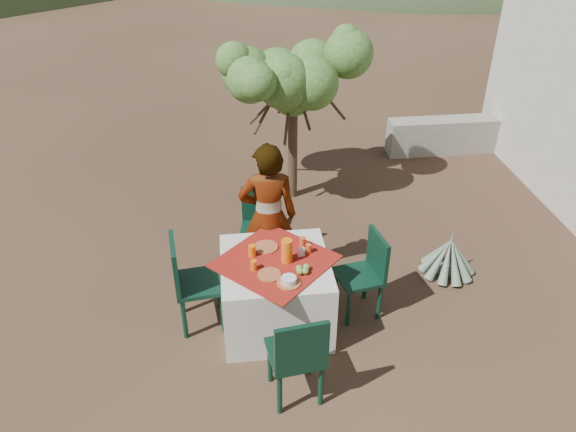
{
  "coord_description": "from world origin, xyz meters",
  "views": [
    {
      "loc": [
        -0.22,
        -4.41,
        3.91
      ],
      "look_at": [
        0.33,
        0.19,
        0.99
      ],
      "focal_mm": 35.0,
      "sensor_mm": 36.0,
      "label": 1
    }
  ],
  "objects_px": {
    "chair_far": "(259,222)",
    "shrub_tree": "(297,84)",
    "juice_pitcher": "(287,251)",
    "table": "(276,292)",
    "person": "(268,217)",
    "chair_near": "(298,355)",
    "agave": "(448,257)",
    "chair_left": "(190,279)",
    "chair_right": "(366,271)"
  },
  "relations": [
    {
      "from": "chair_near",
      "to": "chair_left",
      "type": "height_order",
      "value": "chair_left"
    },
    {
      "from": "table",
      "to": "agave",
      "type": "xyz_separation_m",
      "value": [
        1.98,
        0.56,
        -0.16
      ]
    },
    {
      "from": "chair_left",
      "to": "chair_right",
      "type": "height_order",
      "value": "chair_left"
    },
    {
      "from": "person",
      "to": "shrub_tree",
      "type": "height_order",
      "value": "shrub_tree"
    },
    {
      "from": "table",
      "to": "chair_left",
      "type": "bearing_deg",
      "value": 174.41
    },
    {
      "from": "person",
      "to": "chair_near",
      "type": "bearing_deg",
      "value": 94.87
    },
    {
      "from": "chair_far",
      "to": "person",
      "type": "xyz_separation_m",
      "value": [
        0.07,
        -0.44,
        0.34
      ]
    },
    {
      "from": "chair_right",
      "to": "agave",
      "type": "xyz_separation_m",
      "value": [
        1.07,
        0.49,
        -0.28
      ]
    },
    {
      "from": "chair_far",
      "to": "chair_near",
      "type": "distance_m",
      "value": 2.09
    },
    {
      "from": "chair_left",
      "to": "table",
      "type": "bearing_deg",
      "value": -102.31
    },
    {
      "from": "chair_right",
      "to": "person",
      "type": "bearing_deg",
      "value": -133.3
    },
    {
      "from": "table",
      "to": "chair_near",
      "type": "distance_m",
      "value": 1.0
    },
    {
      "from": "chair_right",
      "to": "agave",
      "type": "bearing_deg",
      "value": 103.72
    },
    {
      "from": "shrub_tree",
      "to": "juice_pitcher",
      "type": "bearing_deg",
      "value": -99.58
    },
    {
      "from": "table",
      "to": "juice_pitcher",
      "type": "bearing_deg",
      "value": -10.84
    },
    {
      "from": "chair_far",
      "to": "chair_right",
      "type": "bearing_deg",
      "value": -36.55
    },
    {
      "from": "chair_far",
      "to": "person",
      "type": "relative_size",
      "value": 0.53
    },
    {
      "from": "shrub_tree",
      "to": "chair_far",
      "type": "bearing_deg",
      "value": -113.02
    },
    {
      "from": "person",
      "to": "juice_pitcher",
      "type": "relative_size",
      "value": 7.07
    },
    {
      "from": "table",
      "to": "person",
      "type": "distance_m",
      "value": 0.8
    },
    {
      "from": "chair_left",
      "to": "agave",
      "type": "bearing_deg",
      "value": -86.89
    },
    {
      "from": "table",
      "to": "chair_far",
      "type": "relative_size",
      "value": 1.49
    },
    {
      "from": "chair_near",
      "to": "chair_right",
      "type": "relative_size",
      "value": 1.06
    },
    {
      "from": "person",
      "to": "shrub_tree",
      "type": "bearing_deg",
      "value": -104.35
    },
    {
      "from": "chair_near",
      "to": "agave",
      "type": "xyz_separation_m",
      "value": [
        1.9,
        1.55,
        -0.31
      ]
    },
    {
      "from": "table",
      "to": "chair_right",
      "type": "xyz_separation_m",
      "value": [
        0.91,
        0.08,
        0.12
      ]
    },
    {
      "from": "chair_far",
      "to": "agave",
      "type": "height_order",
      "value": "chair_far"
    },
    {
      "from": "table",
      "to": "chair_near",
      "type": "bearing_deg",
      "value": -85.07
    },
    {
      "from": "chair_left",
      "to": "person",
      "type": "relative_size",
      "value": 0.6
    },
    {
      "from": "chair_far",
      "to": "shrub_tree",
      "type": "relative_size",
      "value": 0.44
    },
    {
      "from": "chair_right",
      "to": "juice_pitcher",
      "type": "xyz_separation_m",
      "value": [
        -0.8,
        -0.1,
        0.38
      ]
    },
    {
      "from": "person",
      "to": "juice_pitcher",
      "type": "bearing_deg",
      "value": 101.17
    },
    {
      "from": "person",
      "to": "shrub_tree",
      "type": "relative_size",
      "value": 0.83
    },
    {
      "from": "chair_far",
      "to": "person",
      "type": "bearing_deg",
      "value": -71.37
    },
    {
      "from": "agave",
      "to": "chair_left",
      "type": "bearing_deg",
      "value": -170.17
    },
    {
      "from": "chair_near",
      "to": "juice_pitcher",
      "type": "bearing_deg",
      "value": -99.02
    },
    {
      "from": "table",
      "to": "juice_pitcher",
      "type": "xyz_separation_m",
      "value": [
        0.11,
        -0.02,
        0.5
      ]
    },
    {
      "from": "chair_near",
      "to": "person",
      "type": "relative_size",
      "value": 0.57
    },
    {
      "from": "chair_left",
      "to": "chair_right",
      "type": "distance_m",
      "value": 1.72
    },
    {
      "from": "shrub_tree",
      "to": "table",
      "type": "bearing_deg",
      "value": -102.01
    },
    {
      "from": "agave",
      "to": "table",
      "type": "bearing_deg",
      "value": -164.14
    },
    {
      "from": "chair_near",
      "to": "person",
      "type": "distance_m",
      "value": 1.68
    },
    {
      "from": "table",
      "to": "shrub_tree",
      "type": "xyz_separation_m",
      "value": [
        0.54,
        2.56,
        1.19
      ]
    },
    {
      "from": "chair_left",
      "to": "shrub_tree",
      "type": "height_order",
      "value": "shrub_tree"
    },
    {
      "from": "chair_right",
      "to": "shrub_tree",
      "type": "height_order",
      "value": "shrub_tree"
    },
    {
      "from": "chair_right",
      "to": "shrub_tree",
      "type": "relative_size",
      "value": 0.45
    },
    {
      "from": "juice_pitcher",
      "to": "person",
      "type": "bearing_deg",
      "value": 99.39
    },
    {
      "from": "agave",
      "to": "chair_near",
      "type": "bearing_deg",
      "value": -140.79
    },
    {
      "from": "chair_near",
      "to": "person",
      "type": "bearing_deg",
      "value": -94.49
    },
    {
      "from": "table",
      "to": "chair_near",
      "type": "xyz_separation_m",
      "value": [
        0.08,
        -0.98,
        0.15
      ]
    }
  ]
}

